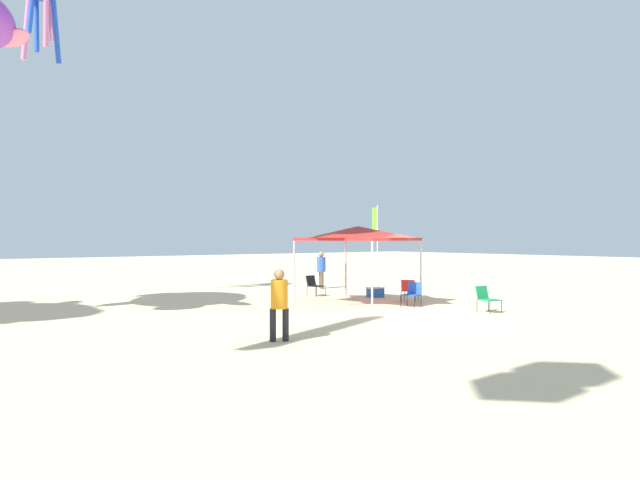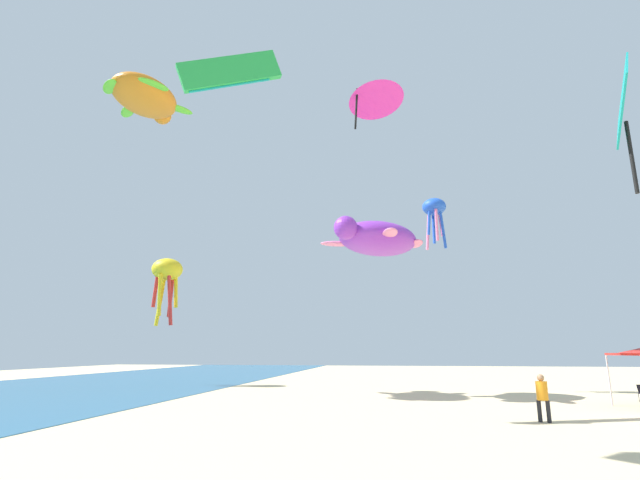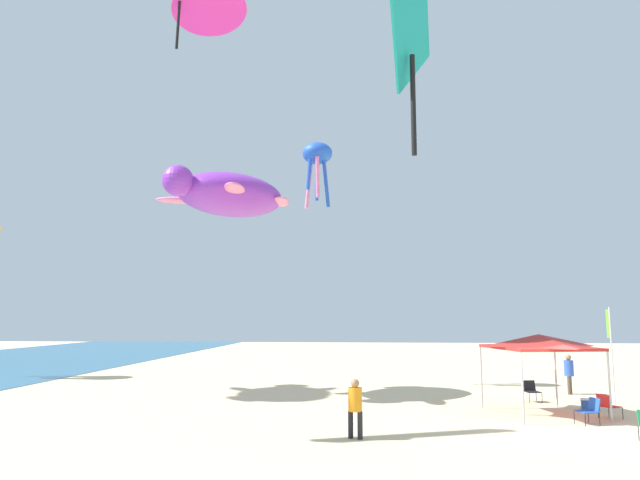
{
  "view_description": "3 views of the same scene",
  "coord_description": "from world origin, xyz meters",
  "px_view_note": "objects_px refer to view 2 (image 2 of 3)",
  "views": [
    {
      "loc": [
        -12.39,
        13.39,
        2.33
      ],
      "look_at": [
        2.85,
        1.43,
        2.27
      ],
      "focal_mm": 32.34,
      "sensor_mm": 36.0,
      "label": 1
    },
    {
      "loc": [
        -20.17,
        11.22,
        2.47
      ],
      "look_at": [
        1.16,
        14.51,
        7.51
      ],
      "focal_mm": 26.54,
      "sensor_mm": 36.0,
      "label": 2
    },
    {
      "loc": [
        -18.31,
        5.74,
        3.36
      ],
      "look_at": [
        1.16,
        7.3,
        5.96
      ],
      "focal_mm": 32.52,
      "sensor_mm": 36.0,
      "label": 3
    }
  ],
  "objects_px": {
    "kite_parafoil_green": "(230,72)",
    "kite_diamond_teal": "(623,105)",
    "kite_turtle_purple": "(377,239)",
    "person_by_tent": "(542,394)",
    "kite_octopus_blue": "(434,210)",
    "kite_octopus_yellow": "(167,273)",
    "kite_turtle_orange": "(145,98)",
    "kite_delta_magenta": "(375,97)"
  },
  "relations": [
    {
      "from": "kite_turtle_purple",
      "to": "kite_diamond_teal",
      "type": "bearing_deg",
      "value": 61.24
    },
    {
      "from": "kite_diamond_teal",
      "to": "kite_turtle_orange",
      "type": "distance_m",
      "value": 28.31
    },
    {
      "from": "kite_parafoil_green",
      "to": "kite_octopus_yellow",
      "type": "xyz_separation_m",
      "value": [
        15.11,
        9.98,
        -6.53
      ]
    },
    {
      "from": "kite_delta_magenta",
      "to": "kite_octopus_yellow",
      "type": "distance_m",
      "value": 20.82
    },
    {
      "from": "kite_diamond_teal",
      "to": "kite_delta_magenta",
      "type": "xyz_separation_m",
      "value": [
        9.74,
        6.98,
        6.43
      ]
    },
    {
      "from": "kite_octopus_blue",
      "to": "kite_octopus_yellow",
      "type": "height_order",
      "value": "kite_octopus_blue"
    },
    {
      "from": "kite_turtle_purple",
      "to": "kite_octopus_blue",
      "type": "bearing_deg",
      "value": 169.44
    },
    {
      "from": "kite_octopus_blue",
      "to": "kite_delta_magenta",
      "type": "height_order",
      "value": "kite_delta_magenta"
    },
    {
      "from": "person_by_tent",
      "to": "kite_octopus_blue",
      "type": "bearing_deg",
      "value": 124.14
    },
    {
      "from": "kite_turtle_purple",
      "to": "kite_diamond_teal",
      "type": "height_order",
      "value": "kite_diamond_teal"
    },
    {
      "from": "kite_parafoil_green",
      "to": "kite_diamond_teal",
      "type": "distance_m",
      "value": 15.44
    },
    {
      "from": "kite_parafoil_green",
      "to": "kite_delta_magenta",
      "type": "distance_m",
      "value": 7.81
    },
    {
      "from": "kite_octopus_blue",
      "to": "kite_turtle_purple",
      "type": "height_order",
      "value": "kite_octopus_blue"
    },
    {
      "from": "kite_octopus_blue",
      "to": "kite_turtle_orange",
      "type": "distance_m",
      "value": 20.95
    },
    {
      "from": "person_by_tent",
      "to": "kite_parafoil_green",
      "type": "xyz_separation_m",
      "value": [
        -0.4,
        12.04,
        13.76
      ]
    },
    {
      "from": "kite_octopus_yellow",
      "to": "kite_delta_magenta",
      "type": "bearing_deg",
      "value": -56.98
    },
    {
      "from": "kite_turtle_purple",
      "to": "kite_delta_magenta",
      "type": "relative_size",
      "value": 1.67
    },
    {
      "from": "person_by_tent",
      "to": "kite_diamond_teal",
      "type": "bearing_deg",
      "value": -52.46
    },
    {
      "from": "kite_octopus_blue",
      "to": "kite_parafoil_green",
      "type": "relative_size",
      "value": 0.8
    },
    {
      "from": "person_by_tent",
      "to": "kite_turtle_purple",
      "type": "relative_size",
      "value": 0.24
    },
    {
      "from": "kite_delta_magenta",
      "to": "kite_turtle_orange",
      "type": "bearing_deg",
      "value": 130.43
    },
    {
      "from": "person_by_tent",
      "to": "kite_diamond_teal",
      "type": "xyz_separation_m",
      "value": [
        -5.68,
        -1.31,
        8.06
      ]
    },
    {
      "from": "kite_diamond_teal",
      "to": "kite_octopus_yellow",
      "type": "relative_size",
      "value": 0.81
    },
    {
      "from": "kite_octopus_blue",
      "to": "kite_delta_magenta",
      "type": "distance_m",
      "value": 10.15
    },
    {
      "from": "kite_octopus_yellow",
      "to": "kite_parafoil_green",
      "type": "bearing_deg",
      "value": -80.46
    },
    {
      "from": "kite_diamond_teal",
      "to": "kite_delta_magenta",
      "type": "bearing_deg",
      "value": 43.28
    },
    {
      "from": "kite_diamond_teal",
      "to": "kite_octopus_yellow",
      "type": "distance_m",
      "value": 30.99
    },
    {
      "from": "kite_turtle_purple",
      "to": "kite_parafoil_green",
      "type": "height_order",
      "value": "kite_parafoil_green"
    },
    {
      "from": "kite_octopus_yellow",
      "to": "kite_turtle_orange",
      "type": "relative_size",
      "value": 0.8
    },
    {
      "from": "kite_parafoil_green",
      "to": "kite_diamond_teal",
      "type": "bearing_deg",
      "value": 131.88
    },
    {
      "from": "kite_parafoil_green",
      "to": "kite_octopus_yellow",
      "type": "relative_size",
      "value": 0.86
    },
    {
      "from": "kite_parafoil_green",
      "to": "kite_octopus_yellow",
      "type": "bearing_deg",
      "value": -83.09
    },
    {
      "from": "kite_turtle_orange",
      "to": "kite_delta_magenta",
      "type": "bearing_deg",
      "value": -108.52
    },
    {
      "from": "kite_turtle_purple",
      "to": "kite_parafoil_green",
      "type": "distance_m",
      "value": 12.64
    },
    {
      "from": "kite_octopus_blue",
      "to": "kite_octopus_yellow",
      "type": "distance_m",
      "value": 20.27
    },
    {
      "from": "kite_octopus_blue",
      "to": "kite_parafoil_green",
      "type": "height_order",
      "value": "kite_parafoil_green"
    },
    {
      "from": "kite_parafoil_green",
      "to": "kite_diamond_teal",
      "type": "relative_size",
      "value": 1.06
    },
    {
      "from": "kite_delta_magenta",
      "to": "kite_octopus_blue",
      "type": "bearing_deg",
      "value": 33.45
    },
    {
      "from": "kite_delta_magenta",
      "to": "kite_octopus_yellow",
      "type": "bearing_deg",
      "value": 112.23
    },
    {
      "from": "kite_octopus_blue",
      "to": "person_by_tent",
      "type": "bearing_deg",
      "value": 62.96
    },
    {
      "from": "kite_turtle_purple",
      "to": "kite_turtle_orange",
      "type": "height_order",
      "value": "kite_turtle_orange"
    },
    {
      "from": "kite_delta_magenta",
      "to": "kite_octopus_yellow",
      "type": "xyz_separation_m",
      "value": [
        10.65,
        16.35,
        -7.26
      ]
    }
  ]
}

